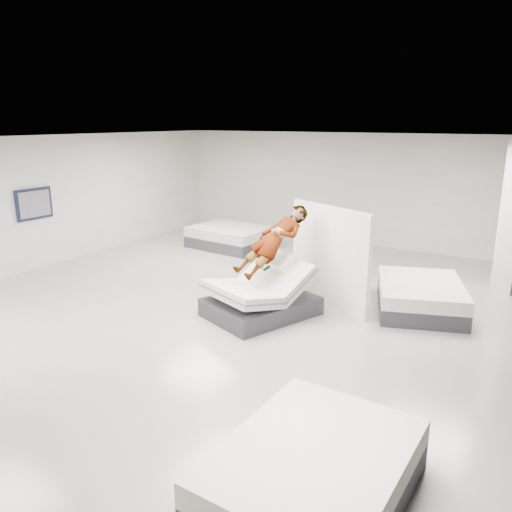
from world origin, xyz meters
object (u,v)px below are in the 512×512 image
(flat_bed_left_far, at_px, (230,237))
(flat_bed_right_far, at_px, (420,296))
(hero_bed, at_px, (261,297))
(person, at_px, (274,251))
(divider_panel, at_px, (329,256))
(column, at_px, (510,218))
(flat_bed_right_near, at_px, (313,475))
(remote, at_px, (267,268))
(wall_poster, at_px, (34,204))

(flat_bed_left_far, bearing_deg, flat_bed_right_far, -20.07)
(hero_bed, height_order, person, person)
(divider_panel, distance_m, column, 3.92)
(person, distance_m, flat_bed_right_far, 2.97)
(hero_bed, bearing_deg, flat_bed_right_far, 36.50)
(hero_bed, height_order, divider_panel, divider_panel)
(person, height_order, column, column)
(column, bearing_deg, flat_bed_left_far, 178.56)
(person, relative_size, column, 0.56)
(divider_panel, distance_m, flat_bed_right_near, 5.45)
(remote, xyz_separation_m, flat_bed_left_far, (-3.60, 4.10, -0.68))
(hero_bed, xyz_separation_m, divider_panel, (0.83, 1.20, 0.63))
(wall_poster, bearing_deg, flat_bed_left_far, 55.92)
(remote, bearing_deg, column, 68.37)
(flat_bed_right_far, relative_size, flat_bed_right_near, 1.12)
(flat_bed_right_far, xyz_separation_m, flat_bed_right_near, (0.40, -5.64, 0.01))
(person, distance_m, flat_bed_left_far, 5.18)
(remote, height_order, flat_bed_right_far, remote)
(hero_bed, height_order, column, column)
(flat_bed_left_far, xyz_separation_m, column, (7.11, -0.18, 1.30))
(remote, bearing_deg, flat_bed_left_far, 151.52)
(wall_poster, bearing_deg, divider_panel, 11.19)
(flat_bed_right_near, xyz_separation_m, wall_poster, (-9.11, 3.61, 1.31))
(hero_bed, distance_m, remote, 0.66)
(divider_panel, xyz_separation_m, column, (2.87, 2.60, 0.61))
(flat_bed_right_near, height_order, column, column)
(flat_bed_right_far, distance_m, flat_bed_left_far, 6.27)
(divider_panel, relative_size, flat_bed_left_far, 0.95)
(flat_bed_right_near, height_order, flat_bed_left_far, flat_bed_left_far)
(hero_bed, distance_m, flat_bed_right_near, 4.77)
(divider_panel, bearing_deg, person, -103.15)
(hero_bed, relative_size, remote, 16.24)
(hero_bed, xyz_separation_m, wall_poster, (-6.24, -0.19, 1.24))
(divider_panel, relative_size, column, 0.68)
(flat_bed_right_near, bearing_deg, divider_panel, 112.23)
(flat_bed_right_far, height_order, flat_bed_right_near, flat_bed_right_near)
(divider_panel, bearing_deg, flat_bed_right_near, -42.39)
(flat_bed_left_far, xyz_separation_m, wall_poster, (-2.83, -4.18, 1.30))
(person, height_order, wall_poster, person)
(person, height_order, flat_bed_left_far, person)
(wall_poster, bearing_deg, flat_bed_right_near, -21.60)
(person, xyz_separation_m, wall_poster, (-6.34, -0.49, 0.40))
(column, xyz_separation_m, wall_poster, (-9.93, -4.00, 0.00))
(flat_bed_left_far, distance_m, column, 7.23)
(remote, bearing_deg, divider_panel, 84.27)
(hero_bed, relative_size, divider_panel, 1.05)
(flat_bed_right_near, distance_m, wall_poster, 9.89)
(remote, height_order, wall_poster, wall_poster)
(remote, distance_m, flat_bed_right_far, 3.08)
(flat_bed_right_far, bearing_deg, hero_bed, -143.50)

